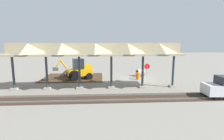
{
  "coord_description": "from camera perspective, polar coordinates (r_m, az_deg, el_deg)",
  "views": [
    {
      "loc": [
        5.12,
        23.16,
        4.96
      ],
      "look_at": [
        3.77,
        2.01,
        1.6
      ],
      "focal_mm": 28.0,
      "sensor_mm": 36.0,
      "label": 1
    }
  ],
  "objects": [
    {
      "name": "ground_plane",
      "position": [
        24.23,
        8.65,
        -2.9
      ],
      "size": [
        120.0,
        120.0,
        0.0
      ],
      "primitive_type": "plane",
      "color": "gray"
    },
    {
      "name": "concrete_pipe",
      "position": [
        26.23,
        9.2,
        -0.82
      ],
      "size": [
        1.22,
        1.27,
        1.07
      ],
      "color": "#9E9384",
      "rests_on": "ground"
    },
    {
      "name": "rail_tracks",
      "position": [
        16.6,
        14.67,
        -8.58
      ],
      "size": [
        60.0,
        2.58,
        0.15
      ],
      "color": "slate",
      "rests_on": "ground"
    },
    {
      "name": "traffic_barrel",
      "position": [
        23.83,
        8.45,
        -2.0
      ],
      "size": [
        0.56,
        0.56,
        0.9
      ],
      "primitive_type": "cylinder",
      "color": "orange",
      "rests_on": "ground"
    },
    {
      "name": "dirt_mound",
      "position": [
        26.92,
        -14.6,
        -1.9
      ],
      "size": [
        4.33,
        4.33,
        1.95
      ],
      "primitive_type": "cone",
      "color": "#42301E",
      "rests_on": "ground"
    },
    {
      "name": "platform_canopy",
      "position": [
        18.63,
        -5.52,
        6.52
      ],
      "size": [
        18.37,
        3.2,
        4.9
      ],
      "color": "#9E998E",
      "rests_on": "ground"
    },
    {
      "name": "dirt_work_zone",
      "position": [
        25.52,
        -12.59,
        -2.41
      ],
      "size": [
        8.3,
        7.0,
        0.01
      ],
      "primitive_type": "cube",
      "color": "#42301E",
      "rests_on": "ground"
    },
    {
      "name": "backhoe",
      "position": [
        23.89,
        -10.76,
        -0.03
      ],
      "size": [
        5.08,
        3.01,
        2.82
      ],
      "color": "orange",
      "rests_on": "ground"
    },
    {
      "name": "stop_sign",
      "position": [
        24.64,
        11.36,
        0.68
      ],
      "size": [
        0.76,
        0.08,
        2.05
      ],
      "color": "gray",
      "rests_on": "ground"
    }
  ]
}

